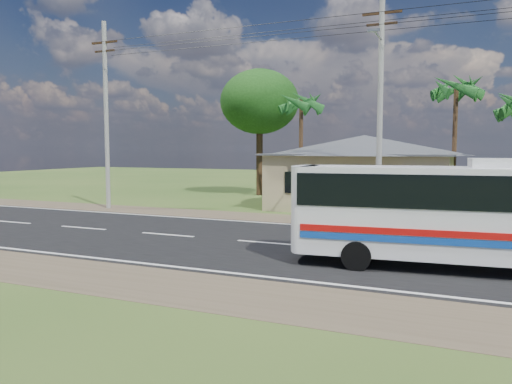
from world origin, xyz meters
TOP-DOWN VIEW (x-y plane):
  - ground at (0.00, 0.00)m, footprint 120.00×120.00m
  - road at (0.00, 0.00)m, footprint 120.00×16.00m
  - house at (1.00, 13.00)m, footprint 12.40×10.00m
  - utility_poles at (2.67, 6.49)m, footprint 32.80×2.22m
  - palm_mid at (6.00, 15.50)m, footprint 2.80×2.80m
  - palm_far at (-4.00, 16.00)m, footprint 2.80×2.80m
  - tree_behind_house at (-8.00, 18.00)m, footprint 6.00×6.00m
  - coach_bus at (7.42, -1.53)m, footprint 10.84×3.30m
  - motorcycle at (7.58, 7.01)m, footprint 1.90×0.80m

SIDE VIEW (x-z plane):
  - ground at x=0.00m, z-range 0.00..0.00m
  - road at x=0.00m, z-range -0.01..0.02m
  - motorcycle at x=7.58m, z-range 0.00..0.97m
  - coach_bus at x=7.42m, z-range 0.24..3.55m
  - house at x=1.00m, z-range 0.14..5.14m
  - utility_poles at x=2.67m, z-range 0.27..11.27m
  - palm_far at x=-4.00m, z-range 2.83..10.53m
  - tree_behind_house at x=-8.00m, z-range 2.31..11.92m
  - palm_mid at x=6.00m, z-range 3.06..11.26m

